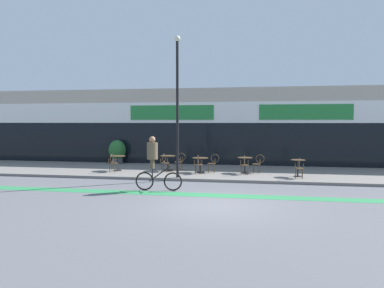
{
  "coord_description": "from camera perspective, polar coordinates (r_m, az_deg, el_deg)",
  "views": [
    {
      "loc": [
        1.35,
        -11.3,
        2.59
      ],
      "look_at": [
        -1.65,
        5.11,
        1.59
      ],
      "focal_mm": 35.0,
      "sensor_mm": 36.0,
      "label": 1
    }
  ],
  "objects": [
    {
      "name": "bistro_table_2",
      "position": [
        18.28,
        1.27,
        -2.72
      ],
      "size": [
        0.77,
        0.77,
        0.71
      ],
      "color": "black",
      "rests_on": "sidewalk_slab"
    },
    {
      "name": "lamp_post",
      "position": [
        16.5,
        -2.24,
        7.06
      ],
      "size": [
        0.26,
        0.26,
        6.2
      ],
      "color": "black",
      "rests_on": "sidewalk_slab"
    },
    {
      "name": "cyclist_0",
      "position": [
        14.11,
        -5.77,
        -2.48
      ],
      "size": [
        1.78,
        0.52,
        2.04
      ],
      "rotation": [
        0.0,
        0.0,
        0.08
      ],
      "color": "black",
      "rests_on": "ground"
    },
    {
      "name": "bistro_table_3",
      "position": [
        18.25,
        8.07,
        -2.7
      ],
      "size": [
        0.71,
        0.71,
        0.75
      ],
      "color": "black",
      "rests_on": "sidewalk_slab"
    },
    {
      "name": "cafe_chair_0_near",
      "position": [
        18.7,
        -11.98,
        -2.65
      ],
      "size": [
        0.41,
        0.58,
        0.9
      ],
      "rotation": [
        0.0,
        0.0,
        1.54
      ],
      "color": "#4C3823",
      "rests_on": "sidewalk_slab"
    },
    {
      "name": "sidewalk_slab",
      "position": [
        18.77,
        6.16,
        -4.34
      ],
      "size": [
        40.0,
        5.5,
        0.12
      ],
      "primitive_type": "cube",
      "color": "slate",
      "rests_on": "ground"
    },
    {
      "name": "planter_pot",
      "position": [
        22.46,
        -11.33,
        -1.1
      ],
      "size": [
        1.0,
        1.0,
        1.39
      ],
      "color": "#4C4C51",
      "rests_on": "sidewalk_slab"
    },
    {
      "name": "ground_plane",
      "position": [
        11.67,
        3.51,
        -9.41
      ],
      "size": [
        120.0,
        120.0,
        0.0
      ],
      "primitive_type": "plane",
      "color": "#5B5B60"
    },
    {
      "name": "bike_lane_stripe",
      "position": [
        13.26,
        4.36,
        -7.84
      ],
      "size": [
        36.0,
        0.7,
        0.01
      ],
      "primitive_type": "cube",
      "color": "#2D844C",
      "rests_on": "ground"
    },
    {
      "name": "cafe_chair_4_near",
      "position": [
        16.89,
        16.02,
        -3.35
      ],
      "size": [
        0.42,
        0.59,
        0.9
      ],
      "rotation": [
        0.0,
        0.0,
        1.51
      ],
      "color": "#4C3823",
      "rests_on": "sidewalk_slab"
    },
    {
      "name": "bistro_table_4",
      "position": [
        17.51,
        15.84,
        -3.05
      ],
      "size": [
        0.63,
        0.63,
        0.76
      ],
      "color": "black",
      "rests_on": "sidewalk_slab"
    },
    {
      "name": "cafe_chair_2_side",
      "position": [
        18.2,
        3.22,
        -2.74
      ],
      "size": [
        0.59,
        0.44,
        0.9
      ],
      "rotation": [
        0.0,
        0.0,
        3.25
      ],
      "color": "#4C3823",
      "rests_on": "sidewalk_slab"
    },
    {
      "name": "cafe_chair_3_near",
      "position": [
        17.63,
        7.99,
        -2.97
      ],
      "size": [
        0.41,
        0.58,
        0.9
      ],
      "rotation": [
        0.0,
        0.0,
        1.59
      ],
      "color": "#4C3823",
      "rests_on": "sidewalk_slab"
    },
    {
      "name": "bistro_table_1",
      "position": [
        19.03,
        -3.7,
        -2.4
      ],
      "size": [
        0.76,
        0.76,
        0.75
      ],
      "color": "black",
      "rests_on": "sidewalk_slab"
    },
    {
      "name": "bistro_table_0",
      "position": [
        19.27,
        -11.27,
        -2.39
      ],
      "size": [
        0.77,
        0.77,
        0.75
      ],
      "color": "black",
      "rests_on": "sidewalk_slab"
    },
    {
      "name": "cafe_chair_3_side",
      "position": [
        18.23,
        10.04,
        -2.78
      ],
      "size": [
        0.59,
        0.43,
        0.9
      ],
      "rotation": [
        0.0,
        0.0,
        3.06
      ],
      "color": "#4C3823",
      "rests_on": "sidewalk_slab"
    },
    {
      "name": "cafe_chair_1_near",
      "position": [
        18.44,
        -4.19,
        -2.67
      ],
      "size": [
        0.43,
        0.59,
        0.9
      ],
      "rotation": [
        0.0,
        0.0,
        1.49
      ],
      "color": "#4C3823",
      "rests_on": "sidewalk_slab"
    },
    {
      "name": "cafe_chair_1_side",
      "position": [
        18.89,
        -1.86,
        -2.51
      ],
      "size": [
        0.59,
        0.44,
        0.9
      ],
      "rotation": [
        0.0,
        0.0,
        3.04
      ],
      "color": "#4C3823",
      "rests_on": "sidewalk_slab"
    },
    {
      "name": "cafe_chair_2_near",
      "position": [
        17.67,
        0.97,
        -2.92
      ],
      "size": [
        0.43,
        0.59,
        0.9
      ],
      "rotation": [
        0.0,
        0.0,
        1.64
      ],
      "color": "#4C3823",
      "rests_on": "sidewalk_slab"
    },
    {
      "name": "storefront_facade",
      "position": [
        23.29,
        7.05,
        2.59
      ],
      "size": [
        40.0,
        4.06,
        4.53
      ],
      "color": "#B2A899",
      "rests_on": "ground"
    }
  ]
}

